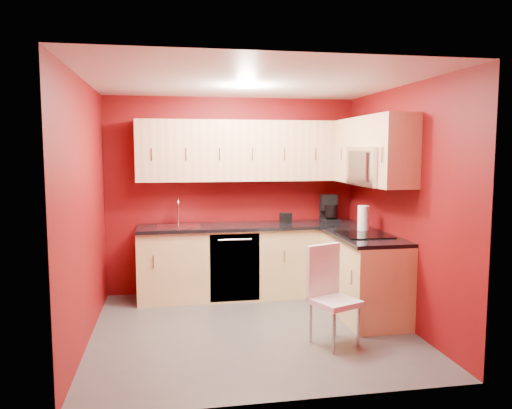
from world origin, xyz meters
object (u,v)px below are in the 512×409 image
object	(u,v)px
sink	(179,223)
dining_chair	(335,296)
coffee_maker	(330,208)
napkin_holder	(286,218)
paper_towel	(363,219)
microwave	(376,166)

from	to	relation	value
sink	dining_chair	xyz separation A→B (m)	(1.40, -1.74, -0.48)
coffee_maker	napkin_holder	distance (m)	0.60
coffee_maker	paper_towel	size ratio (longest dim) A/B	1.17
coffee_maker	napkin_holder	xyz separation A→B (m)	(-0.59, 0.01, -0.11)
sink	dining_chair	distance (m)	2.28
paper_towel	napkin_holder	bearing A→B (deg)	130.13
coffee_maker	paper_towel	distance (m)	0.84
microwave	dining_chair	size ratio (longest dim) A/B	0.81
paper_towel	microwave	bearing A→B (deg)	-83.99
paper_towel	coffee_maker	bearing A→B (deg)	97.72
dining_chair	sink	bearing A→B (deg)	106.22
napkin_holder	paper_towel	distance (m)	1.10
coffee_maker	dining_chair	world-z (taller)	coffee_maker
microwave	sink	size ratio (longest dim) A/B	1.46
microwave	paper_towel	bearing A→B (deg)	96.01
sink	microwave	bearing A→B (deg)	-25.60
coffee_maker	napkin_holder	size ratio (longest dim) A/B	2.76
microwave	dining_chair	bearing A→B (deg)	-133.41
paper_towel	dining_chair	world-z (taller)	paper_towel
sink	paper_towel	world-z (taller)	sink
napkin_holder	paper_towel	xyz separation A→B (m)	(0.71, -0.84, 0.08)
napkin_holder	dining_chair	bearing A→B (deg)	-88.78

